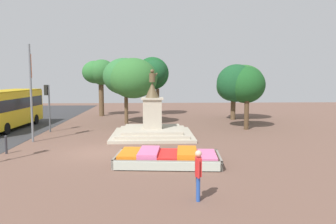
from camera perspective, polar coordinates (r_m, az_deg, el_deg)
name	(u,v)px	position (r m, az deg, el deg)	size (l,w,h in m)	color
ground_plane	(99,153)	(19.11, -11.87, -6.95)	(72.96, 72.96, 0.00)	brown
flower_planter	(167,158)	(16.26, -0.13, -8.05)	(5.33, 3.13, 0.70)	#38281C
statue_monument	(152,126)	(23.83, -2.73, -2.44)	(5.79, 5.79, 4.84)	#B0A692
traffic_light_mid_block	(48,99)	(27.07, -20.22, 2.12)	(0.41, 0.28, 3.68)	#4C5156
banner_pole	(31,90)	(23.20, -22.75, 3.48)	(0.20, 0.70, 6.39)	slate
city_bus	(6,107)	(29.82, -26.41, 0.77)	(2.94, 9.22, 3.20)	gold
pedestrian_with_handbag	(198,172)	(11.50, 5.29, -10.36)	(0.25, 0.73, 1.77)	#264CA5
kerb_bollard_mid_a	(6,144)	(20.45, -26.37, -5.03)	(0.14, 0.14, 1.05)	#2D2D33
park_tree_far_left	(239,84)	(33.86, 12.31, 4.79)	(4.68, 4.74, 5.51)	brown
park_tree_behind_statue	(153,73)	(36.68, -2.63, 6.75)	(3.65, 3.74, 6.53)	#4C3823
park_tree_far_right	(99,73)	(36.80, -11.91, 6.70)	(3.62, 2.90, 6.21)	brown
park_tree_street_side	(241,84)	(27.96, 12.62, 4.75)	(3.98, 3.26, 5.35)	#4C3823
park_tree_mid_canopy	(128,77)	(30.15, -6.96, 5.99)	(4.97, 4.97, 6.03)	brown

